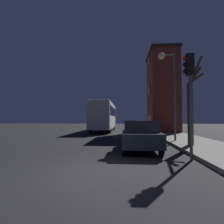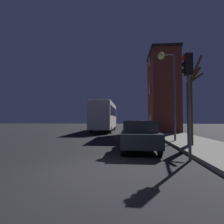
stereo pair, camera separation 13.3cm
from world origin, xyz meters
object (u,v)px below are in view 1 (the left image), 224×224
streetlamp (168,76)px  bus (104,115)px  traffic_light (189,83)px  bare_tree (191,107)px  car_near_lane (140,135)px  car_mid_lane (134,128)px  car_far_lane (132,125)px

streetlamp → bus: size_ratio=0.59×
traffic_light → bare_tree: bearing=69.0°
bare_tree → bus: bearing=116.8°
car_near_lane → car_mid_lane: (0.10, 9.33, -0.09)m
car_near_lane → car_far_lane: (0.34, 19.31, -0.04)m
bus → bare_tree: bearing=-63.2°
traffic_light → car_mid_lane: size_ratio=1.12×
streetlamp → bare_tree: size_ratio=1.24×
bare_tree → bus: size_ratio=0.48×
streetlamp → car_mid_lane: bearing=109.6°
car_far_lane → streetlamp: bearing=-83.2°
car_mid_lane → car_far_lane: bearing=88.6°
streetlamp → traffic_light: 5.52m
traffic_light → car_near_lane: (-1.85, 1.96, -2.29)m
traffic_light → car_far_lane: traffic_light is taller
bare_tree → bus: 15.03m
streetlamp → car_near_lane: size_ratio=1.61×
streetlamp → car_near_lane: (-2.25, -3.29, -3.94)m
bare_tree → car_far_lane: 18.37m
traffic_light → bus: (-5.56, 16.60, -0.83)m
car_far_lane → car_near_lane: bearing=-91.0°
car_near_lane → car_mid_lane: bearing=89.4°
bus → car_far_lane: 6.37m
traffic_light → bus: bearing=108.5°
streetlamp → bus: bearing=117.7°
bare_tree → traffic_light: bearing=-111.0°
streetlamp → car_near_lane: streetlamp is taller
bus → car_far_lane: size_ratio=2.35×
bus → car_mid_lane: bearing=-54.3°
traffic_light → car_near_lane: traffic_light is taller
car_near_lane → car_far_lane: bearing=89.0°
car_far_lane → bus: bearing=-130.9°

